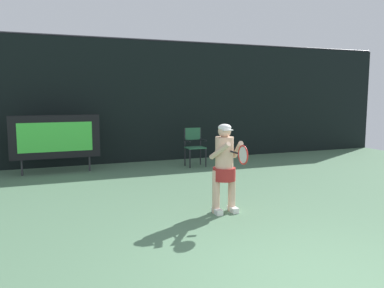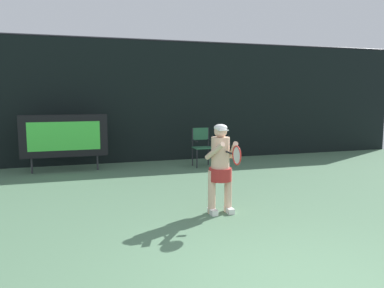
% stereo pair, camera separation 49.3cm
% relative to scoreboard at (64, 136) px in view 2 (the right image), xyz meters
% --- Properties ---
extents(backdrop_screen, '(18.00, 0.12, 3.66)m').
position_rel_scoreboard_xyz_m(backdrop_screen, '(2.25, 0.99, 0.86)').
color(backdrop_screen, black).
rests_on(backdrop_screen, ground).
extents(scoreboard, '(2.20, 0.21, 1.50)m').
position_rel_scoreboard_xyz_m(scoreboard, '(0.00, 0.00, 0.00)').
color(scoreboard, black).
rests_on(scoreboard, ground).
extents(umpire_chair, '(0.52, 0.44, 1.08)m').
position_rel_scoreboard_xyz_m(umpire_chair, '(3.70, -0.31, -0.33)').
color(umpire_chair, black).
rests_on(umpire_chair, ground).
extents(water_bottle, '(0.07, 0.07, 0.27)m').
position_rel_scoreboard_xyz_m(water_bottle, '(4.28, -0.51, -0.82)').
color(water_bottle, green).
rests_on(water_bottle, ground).
extents(tennis_player, '(0.53, 0.61, 1.53)m').
position_rel_scoreboard_xyz_m(tennis_player, '(2.56, -4.59, -0.10)').
color(tennis_player, white).
rests_on(tennis_player, ground).
extents(tennis_racket, '(0.03, 0.60, 0.31)m').
position_rel_scoreboard_xyz_m(tennis_racket, '(2.60, -5.13, 0.13)').
color(tennis_racket, black).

